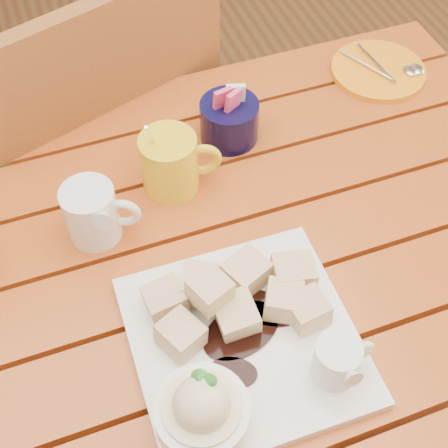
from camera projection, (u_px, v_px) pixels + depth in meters
name	position (u px, v px, depth m)	size (l,w,h in m)	color
table	(189.00, 311.00, 0.94)	(1.20, 0.79, 0.75)	maroon
dessert_plate	(237.00, 349.00, 0.75)	(0.28, 0.28, 0.11)	white
coffee_mug_right	(171.00, 162.00, 0.91)	(0.12, 0.08, 0.14)	yellow
cream_pitcher	(93.00, 212.00, 0.85)	(0.11, 0.09, 0.09)	white
sugar_caddy	(229.00, 120.00, 0.98)	(0.09, 0.09, 0.10)	black
orange_saucer	(379.00, 71.00, 1.10)	(0.17, 0.17, 0.02)	orange
chair_far	(97.00, 156.00, 1.29)	(0.56, 0.56, 0.94)	brown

